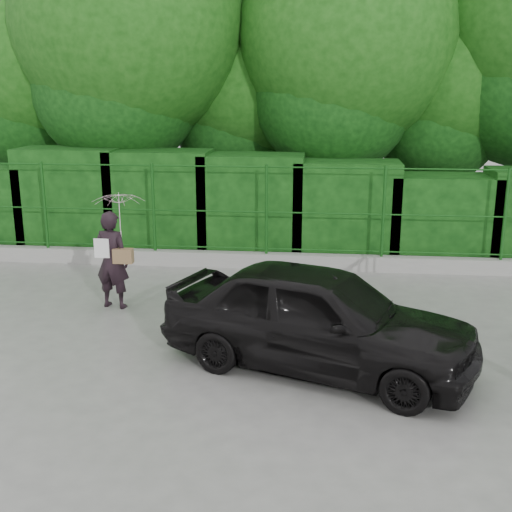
# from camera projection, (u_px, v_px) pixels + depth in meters

# --- Properties ---
(ground) EXTENTS (80.00, 80.00, 0.00)m
(ground) POSITION_uv_depth(u_px,v_px,m) (208.00, 357.00, 8.78)
(ground) COLOR gray
(kerb) EXTENTS (14.00, 0.25, 0.30)m
(kerb) POSITION_uv_depth(u_px,v_px,m) (247.00, 260.00, 13.07)
(kerb) COLOR #9E9E99
(kerb) RESTS_ON ground
(fence) EXTENTS (14.13, 0.06, 1.80)m
(fence) POSITION_uv_depth(u_px,v_px,m) (258.00, 210.00, 12.77)
(fence) COLOR #134812
(fence) RESTS_ON kerb
(hedge) EXTENTS (14.20, 1.20, 2.29)m
(hedge) POSITION_uv_depth(u_px,v_px,m) (246.00, 208.00, 13.81)
(hedge) COLOR black
(hedge) RESTS_ON ground
(trees) EXTENTS (17.10, 6.15, 8.08)m
(trees) POSITION_uv_depth(u_px,v_px,m) (311.00, 40.00, 14.90)
(trees) COLOR black
(trees) RESTS_ON ground
(woman) EXTENTS (0.90, 0.86, 1.93)m
(woman) POSITION_uv_depth(u_px,v_px,m) (116.00, 234.00, 10.46)
(woman) COLOR black
(woman) RESTS_ON ground
(car) EXTENTS (4.40, 2.96, 1.39)m
(car) POSITION_uv_depth(u_px,v_px,m) (318.00, 318.00, 8.27)
(car) COLOR black
(car) RESTS_ON ground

